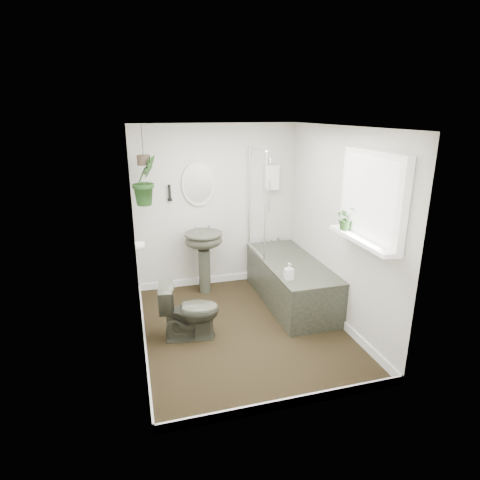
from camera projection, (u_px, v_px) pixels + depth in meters
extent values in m
cube|color=black|center=(243.00, 329.00, 4.75)|extent=(2.30, 2.80, 0.02)
cube|color=white|center=(244.00, 126.00, 4.04)|extent=(2.30, 2.80, 0.02)
cube|color=silver|center=(216.00, 207.00, 5.68)|extent=(2.30, 0.02, 2.30)
cube|color=silver|center=(294.00, 287.00, 3.10)|extent=(2.30, 0.02, 2.30)
cube|color=silver|center=(135.00, 244.00, 4.09)|extent=(0.02, 2.80, 2.30)
cube|color=silver|center=(339.00, 227.00, 4.69)|extent=(0.02, 2.80, 2.30)
cube|color=white|center=(243.00, 324.00, 4.73)|extent=(2.30, 2.80, 0.10)
cube|color=white|center=(271.00, 177.00, 5.70)|extent=(0.20, 0.10, 0.35)
ellipsoid|color=beige|center=(199.00, 184.00, 5.48)|extent=(0.46, 0.03, 0.62)
cylinder|color=black|center=(170.00, 193.00, 5.40)|extent=(0.04, 0.04, 0.22)
cylinder|color=white|center=(140.00, 246.00, 4.83)|extent=(0.11, 0.11, 0.11)
cube|color=white|center=(372.00, 198.00, 3.88)|extent=(0.08, 1.00, 0.90)
cube|color=white|center=(362.00, 240.00, 3.99)|extent=(0.18, 1.00, 0.04)
cube|color=white|center=(368.00, 198.00, 3.87)|extent=(0.01, 0.86, 0.76)
imported|color=#37392D|center=(190.00, 311.00, 4.46)|extent=(0.70, 0.46, 0.67)
imported|color=black|center=(347.00, 218.00, 4.22)|extent=(0.24, 0.21, 0.26)
imported|color=black|center=(145.00, 180.00, 4.94)|extent=(0.43, 0.42, 0.62)
imported|color=black|center=(289.00, 271.00, 4.64)|extent=(0.10, 0.10, 0.20)
cylinder|color=#372B21|center=(144.00, 160.00, 4.87)|extent=(0.16, 0.16, 0.12)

